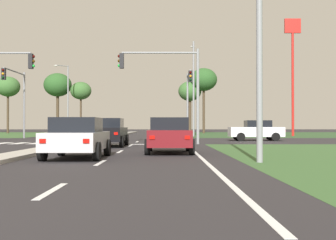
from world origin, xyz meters
TOP-DOWN VIEW (x-y plane):
  - ground_plane at (0.00, 30.00)m, footprint 200.00×200.00m
  - grass_verge_far_right at (25.50, 54.50)m, footprint 35.00×35.00m
  - median_island_near at (0.00, 11.00)m, footprint 1.20×22.00m
  - median_island_far at (0.00, 55.00)m, footprint 1.20×36.00m
  - lane_dash_near at (3.50, 3.41)m, footprint 0.14×2.00m
  - lane_dash_second at (3.50, 9.41)m, footprint 0.14×2.00m
  - lane_dash_third at (3.50, 15.41)m, footprint 0.14×2.00m
  - lane_dash_fourth at (3.50, 21.41)m, footprint 0.14×2.00m
  - lane_dash_fifth at (3.50, 27.41)m, footprint 0.14×2.00m
  - edge_line_right at (6.85, 12.00)m, footprint 0.14×24.00m
  - stop_bar_near at (3.80, 23.00)m, footprint 6.40×0.50m
  - crosswalk_bar_second at (-5.25, 24.80)m, footprint 0.70×2.80m
  - crosswalk_bar_third at (-4.10, 24.80)m, footprint 0.70×2.80m
  - crosswalk_bar_fourth at (-2.95, 24.80)m, footprint 0.70×2.80m
  - crosswalk_bar_fifth at (-1.80, 24.80)m, footprint 0.70×2.80m
  - crosswalk_bar_sixth at (-0.65, 24.80)m, footprint 0.70×2.80m
  - crosswalk_bar_seventh at (0.50, 24.80)m, footprint 0.70×2.80m
  - car_silver_near at (2.38, 11.35)m, footprint 2.02×4.19m
  - car_white_second at (12.57, 29.63)m, footprint 4.15×2.04m
  - car_grey_third at (-2.35, 59.57)m, footprint 2.08×4.64m
  - car_black_fourth at (2.34, 20.38)m, footprint 1.96×4.59m
  - car_maroon_fifth at (5.71, 14.38)m, footprint 1.99×4.24m
  - car_teal_sixth at (0.11, 30.72)m, footprint 4.57×2.02m
  - traffic_signal_far_left at (-7.60, 34.63)m, footprint 0.32×5.59m
  - traffic_signal_far_right at (7.60, 34.81)m, footprint 0.32×5.10m
  - traffic_signal_near_right at (5.79, 23.40)m, footprint 5.18×0.32m
  - street_lamp_near at (8.48, 9.73)m, footprint 1.06×2.14m
  - street_lamp_third at (8.56, 42.88)m, footprint 0.56×2.32m
  - street_lamp_fourth at (-8.69, 59.23)m, footprint 1.78×1.78m
  - pedestrian_at_median at (-0.26, 41.77)m, footprint 0.34×0.34m
  - fastfood_pole_sign at (19.77, 44.71)m, footprint 1.80×0.40m
  - treeline_second at (-18.27, 62.34)m, footprint 3.58×3.58m
  - treeline_third at (-11.45, 65.12)m, footprint 4.34×4.34m
  - treeline_fourth at (-7.49, 63.54)m, footprint 3.20×3.20m
  - treeline_fifth at (11.28, 61.71)m, footprint 4.02×4.02m
  - treeline_sixth at (9.25, 62.64)m, footprint 3.51×3.51m

SIDE VIEW (x-z plane):
  - ground_plane at x=0.00m, z-range 0.00..0.00m
  - grass_verge_far_right at x=25.50m, z-range 0.00..0.01m
  - lane_dash_near at x=3.50m, z-range 0.00..0.01m
  - lane_dash_second at x=3.50m, z-range 0.00..0.01m
  - lane_dash_third at x=3.50m, z-range 0.00..0.01m
  - lane_dash_fourth at x=3.50m, z-range 0.00..0.01m
  - lane_dash_fifth at x=3.50m, z-range 0.00..0.01m
  - edge_line_right at x=6.85m, z-range 0.00..0.01m
  - stop_bar_near at x=3.80m, z-range 0.00..0.01m
  - crosswalk_bar_second at x=-5.25m, z-range 0.00..0.01m
  - crosswalk_bar_third at x=-4.10m, z-range 0.00..0.01m
  - crosswalk_bar_fourth at x=-2.95m, z-range 0.00..0.01m
  - crosswalk_bar_fifth at x=-1.80m, z-range 0.00..0.01m
  - crosswalk_bar_sixth at x=-0.65m, z-range 0.00..0.01m
  - crosswalk_bar_seventh at x=0.50m, z-range 0.00..0.01m
  - median_island_near at x=0.00m, z-range 0.00..0.14m
  - median_island_far at x=0.00m, z-range 0.00..0.14m
  - car_silver_near at x=2.38m, z-range 0.02..1.48m
  - car_grey_third at x=-2.35m, z-range 0.02..1.50m
  - car_teal_sixth at x=0.11m, z-range 0.02..1.51m
  - car_maroon_fifth at x=5.71m, z-range 0.02..1.53m
  - car_white_second at x=12.57m, z-range 0.02..1.59m
  - car_black_fourth at x=2.34m, z-range 0.02..1.60m
  - pedestrian_at_median at x=-0.26m, z-range 0.34..2.15m
  - traffic_signal_far_right at x=7.60m, z-range 1.14..7.15m
  - traffic_signal_near_right at x=5.79m, z-range 1.15..7.20m
  - traffic_signal_far_left at x=-7.60m, z-range 1.19..7.33m
  - street_lamp_near at x=8.48m, z-range 0.53..8.68m
  - street_lamp_fourth at x=-8.69m, z-range 0.56..10.38m
  - street_lamp_third at x=8.56m, z-range 0.56..10.76m
  - treeline_sixth at x=9.25m, z-range 2.34..10.23m
  - treeline_fourth at x=-7.49m, z-range 2.52..10.41m
  - treeline_second at x=-18.27m, z-range 2.70..11.28m
  - treeline_third at x=-11.45m, z-range 2.79..12.21m
  - treeline_fifth at x=11.28m, z-range 3.10..12.89m
  - fastfood_pole_sign at x=19.77m, z-range 2.89..16.01m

